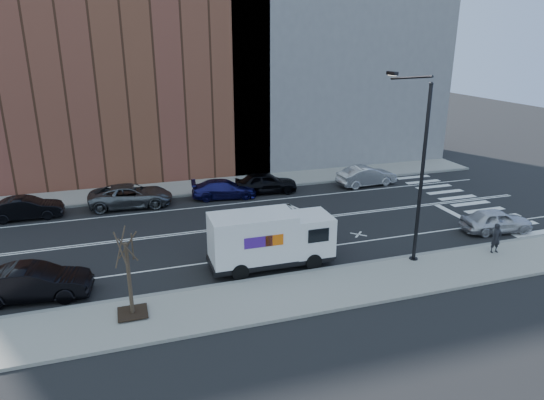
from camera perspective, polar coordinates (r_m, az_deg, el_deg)
ground at (r=29.69m, az=-3.19°, el=-3.10°), size 120.00×120.00×0.00m
sidewalk_near at (r=22.07m, az=2.77°, el=-11.01°), size 44.00×3.60×0.15m
sidewalk_far at (r=37.78m, az=-6.61°, el=1.73°), size 44.00×3.60×0.15m
curb_near at (r=23.55m, az=1.22°, el=-8.94°), size 44.00×0.25×0.17m
curb_far at (r=36.09m, az=-6.04°, el=0.96°), size 44.00×0.25×0.17m
crosswalk at (r=36.84m, az=21.63°, el=-0.05°), size 3.00×14.00×0.01m
road_markings at (r=29.69m, az=-3.19°, el=-3.10°), size 40.00×8.60×0.01m
bldg_brick at (r=42.33m, az=-20.37°, el=17.57°), size 26.00×10.00×22.00m
bldg_concrete at (r=46.37m, az=6.62°, el=21.02°), size 20.00×10.00×26.00m
streetlight at (r=24.89m, az=16.70°, el=4.11°), size 0.44×4.02×9.34m
street_tree at (r=20.65m, az=-16.37°, el=-9.70°), size 1.20×1.20×3.75m
fedex_van at (r=24.10m, az=-0.23°, el=-4.55°), size 6.27×2.29×2.85m
far_parked_b at (r=34.35m, az=-26.90°, el=-0.86°), size 4.31×1.52×1.42m
far_parked_c at (r=34.21m, az=-16.27°, el=0.49°), size 5.67×2.90×1.53m
far_parked_d at (r=34.81m, az=-5.66°, el=1.31°), size 4.81×2.46×1.34m
far_parked_e at (r=35.75m, az=-0.73°, el=2.06°), size 4.74×2.28×1.56m
far_parked_f at (r=38.29m, az=11.06°, el=2.80°), size 4.71×1.93×1.52m
driving_sedan at (r=28.42m, az=1.29°, el=-2.57°), size 4.31×1.55×1.42m
near_parked_rear_a at (r=23.89m, az=-26.19°, el=-8.73°), size 4.91×2.20×1.56m
near_parked_front at (r=31.51m, az=24.89°, el=-2.22°), size 4.31×2.19×1.41m
pedestrian at (r=28.11m, az=24.88°, el=-4.10°), size 0.59×0.39×1.61m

